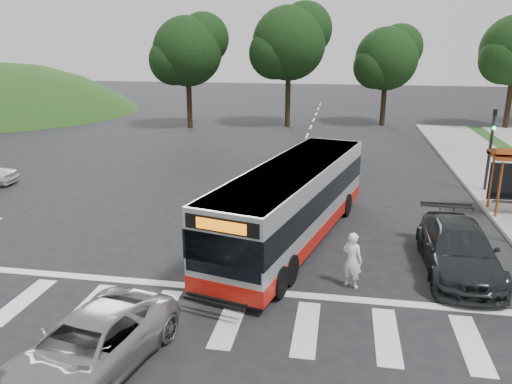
% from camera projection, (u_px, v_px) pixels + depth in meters
% --- Properties ---
extents(ground, '(140.00, 140.00, 0.00)m').
position_uv_depth(ground, '(261.00, 247.00, 17.78)').
color(ground, black).
rests_on(ground, ground).
extents(curb_east, '(0.30, 40.00, 0.15)m').
position_uv_depth(curb_east, '(474.00, 193.00, 23.81)').
color(curb_east, '#9E9991').
rests_on(curb_east, ground).
extents(hillside_nw, '(44.00, 44.00, 10.00)m').
position_uv_depth(hillside_nw, '(2.00, 112.00, 51.31)').
color(hillside_nw, '#1C4115').
rests_on(hillside_nw, ground).
extents(crosswalk_ladder, '(18.00, 2.60, 0.01)m').
position_uv_depth(crosswalk_ladder, '(230.00, 321.00, 13.06)').
color(crosswalk_ladder, silver).
rests_on(crosswalk_ladder, ground).
extents(traffic_signal_ne_short, '(0.18, 0.37, 4.00)m').
position_uv_depth(traffic_signal_ne_short, '(491.00, 142.00, 23.48)').
color(traffic_signal_ne_short, black).
rests_on(traffic_signal_ne_short, ground).
extents(tree_north_a, '(6.60, 6.15, 10.17)m').
position_uv_depth(tree_north_a, '(290.00, 42.00, 40.64)').
color(tree_north_a, black).
rests_on(tree_north_a, ground).
extents(tree_north_b, '(5.72, 5.33, 8.43)m').
position_uv_depth(tree_north_b, '(388.00, 58.00, 41.57)').
color(tree_north_b, black).
rests_on(tree_north_b, ground).
extents(tree_north_c, '(6.16, 5.74, 9.30)m').
position_uv_depth(tree_north_c, '(188.00, 50.00, 40.25)').
color(tree_north_c, black).
rests_on(tree_north_c, ground).
extents(transit_bus, '(4.95, 11.13, 2.81)m').
position_uv_depth(transit_bus, '(293.00, 204.00, 17.92)').
color(transit_bus, '#A6A8AB').
rests_on(transit_bus, ground).
extents(pedestrian, '(0.75, 0.65, 1.72)m').
position_uv_depth(pedestrian, '(352.00, 260.00, 14.65)').
color(pedestrian, white).
rests_on(pedestrian, ground).
extents(dark_sedan, '(2.16, 5.23, 1.51)m').
position_uv_depth(dark_sedan, '(458.00, 249.00, 15.68)').
color(dark_sedan, '#212426').
rests_on(dark_sedan, ground).
extents(silver_suv_south, '(3.08, 5.07, 1.31)m').
position_uv_depth(silver_suv_south, '(88.00, 347.00, 10.85)').
color(silver_suv_south, '#939598').
rests_on(silver_suv_south, ground).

